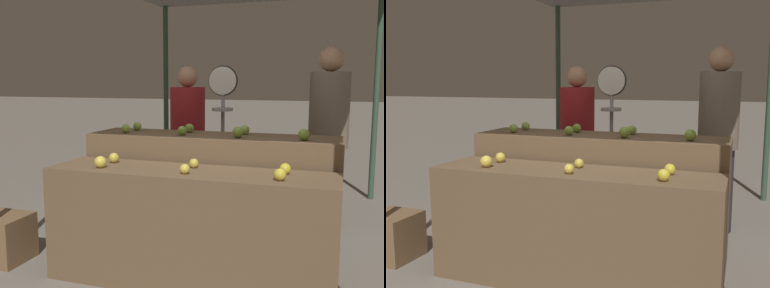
# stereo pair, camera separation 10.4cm
# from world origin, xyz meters

# --- Properties ---
(ground_plane) EXTENTS (60.00, 60.00, 0.00)m
(ground_plane) POSITION_xyz_m (0.00, 0.00, 0.00)
(ground_plane) COLOR gray
(display_counter_front) EXTENTS (2.11, 0.55, 0.86)m
(display_counter_front) POSITION_xyz_m (0.00, 0.00, 0.43)
(display_counter_front) COLOR brown
(display_counter_front) RESTS_ON ground_plane
(display_counter_back) EXTENTS (2.11, 0.55, 1.05)m
(display_counter_back) POSITION_xyz_m (0.00, 0.60, 0.52)
(display_counter_back) COLOR brown
(display_counter_back) RESTS_ON ground_plane
(apple_front_0) EXTENTS (0.09, 0.09, 0.09)m
(apple_front_0) POSITION_xyz_m (-0.66, -0.12, 0.90)
(apple_front_0) COLOR yellow
(apple_front_0) RESTS_ON display_counter_front
(apple_front_1) EXTENTS (0.07, 0.07, 0.07)m
(apple_front_1) POSITION_xyz_m (0.01, -0.11, 0.89)
(apple_front_1) COLOR yellow
(apple_front_1) RESTS_ON display_counter_front
(apple_front_2) EXTENTS (0.08, 0.08, 0.08)m
(apple_front_2) POSITION_xyz_m (0.67, -0.12, 0.90)
(apple_front_2) COLOR gold
(apple_front_2) RESTS_ON display_counter_front
(apple_front_3) EXTENTS (0.08, 0.08, 0.08)m
(apple_front_3) POSITION_xyz_m (-0.66, 0.10, 0.90)
(apple_front_3) COLOR gold
(apple_front_3) RESTS_ON display_counter_front
(apple_front_4) EXTENTS (0.07, 0.07, 0.07)m
(apple_front_4) POSITION_xyz_m (-0.00, 0.11, 0.89)
(apple_front_4) COLOR gold
(apple_front_4) RESTS_ON display_counter_front
(apple_front_5) EXTENTS (0.08, 0.08, 0.08)m
(apple_front_5) POSITION_xyz_m (0.67, 0.10, 0.90)
(apple_front_5) COLOR gold
(apple_front_5) RESTS_ON display_counter_front
(apple_back_0) EXTENTS (0.08, 0.08, 0.08)m
(apple_back_0) POSITION_xyz_m (-0.76, 0.50, 1.09)
(apple_back_0) COLOR #8EB247
(apple_back_0) RESTS_ON display_counter_back
(apple_back_1) EXTENTS (0.08, 0.08, 0.08)m
(apple_back_1) POSITION_xyz_m (-0.24, 0.50, 1.09)
(apple_back_1) COLOR #84AD3D
(apple_back_1) RESTS_ON display_counter_back
(apple_back_2) EXTENTS (0.09, 0.09, 0.09)m
(apple_back_2) POSITION_xyz_m (0.24, 0.49, 1.09)
(apple_back_2) COLOR #84AD3D
(apple_back_2) RESTS_ON display_counter_back
(apple_back_3) EXTENTS (0.09, 0.09, 0.09)m
(apple_back_3) POSITION_xyz_m (0.76, 0.50, 1.09)
(apple_back_3) COLOR #84AD3D
(apple_back_3) RESTS_ON display_counter_back
(apple_back_4) EXTENTS (0.08, 0.08, 0.08)m
(apple_back_4) POSITION_xyz_m (-0.75, 0.72, 1.09)
(apple_back_4) COLOR #8EB247
(apple_back_4) RESTS_ON display_counter_back
(apple_back_5) EXTENTS (0.08, 0.08, 0.08)m
(apple_back_5) POSITION_xyz_m (-0.24, 0.70, 1.09)
(apple_back_5) COLOR #7AA338
(apple_back_5) RESTS_ON display_counter_back
(apple_back_6) EXTENTS (0.08, 0.08, 0.08)m
(apple_back_6) POSITION_xyz_m (0.25, 0.72, 1.09)
(apple_back_6) COLOR #8EB247
(apple_back_6) RESTS_ON display_counter_back
(produce_scale) EXTENTS (0.29, 0.20, 1.64)m
(produce_scale) POSITION_xyz_m (-0.08, 1.21, 1.20)
(produce_scale) COLOR #99999E
(produce_scale) RESTS_ON ground_plane
(person_vendor_at_scale) EXTENTS (0.41, 0.41, 1.65)m
(person_vendor_at_scale) POSITION_xyz_m (-0.52, 1.44, 0.95)
(person_vendor_at_scale) COLOR #2D2D38
(person_vendor_at_scale) RESTS_ON ground_plane
(person_customer_left) EXTENTS (0.47, 0.47, 1.82)m
(person_customer_left) POSITION_xyz_m (0.90, 1.57, 1.05)
(person_customer_left) COLOR #2D2D38
(person_customer_left) RESTS_ON ground_plane
(wooden_crate_side) EXTENTS (0.39, 0.39, 0.39)m
(wooden_crate_side) POSITION_xyz_m (-1.61, -0.09, 0.19)
(wooden_crate_side) COLOR brown
(wooden_crate_side) RESTS_ON ground_plane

